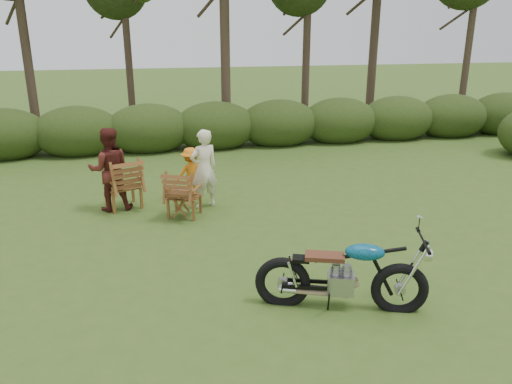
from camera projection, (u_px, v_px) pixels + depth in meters
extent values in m
plane|color=#34501A|center=(305.00, 290.00, 7.01)|extent=(80.00, 80.00, 0.00)
cylinder|color=#37281E|center=(22.00, 24.00, 15.04)|extent=(0.28, 0.28, 7.20)
cylinder|color=#37281E|center=(127.00, 38.00, 16.81)|extent=(0.24, 0.24, 6.30)
cylinder|color=#37281E|center=(225.00, 16.00, 15.17)|extent=(0.30, 0.30, 7.65)
cylinder|color=#37281E|center=(307.00, 35.00, 16.98)|extent=(0.26, 0.26, 6.48)
cylinder|color=#37281E|center=(376.00, 14.00, 18.38)|extent=(0.32, 0.32, 7.92)
cylinder|color=#37281E|center=(471.00, 29.00, 17.02)|extent=(0.24, 0.24, 6.84)
ellipsoid|color=#233613|center=(3.00, 135.00, 13.93)|extent=(2.52, 1.68, 1.51)
ellipsoid|color=#233613|center=(78.00, 132.00, 14.34)|extent=(2.52, 1.68, 1.51)
ellipsoid|color=#233613|center=(148.00, 129.00, 14.75)|extent=(2.52, 1.68, 1.51)
ellipsoid|color=#233613|center=(215.00, 127.00, 15.15)|extent=(2.52, 1.68, 1.51)
ellipsoid|color=#233613|center=(279.00, 124.00, 15.56)|extent=(2.52, 1.68, 1.51)
ellipsoid|color=#233613|center=(339.00, 121.00, 15.96)|extent=(2.52, 1.68, 1.51)
ellipsoid|color=#233613|center=(397.00, 119.00, 16.37)|extent=(2.52, 1.68, 1.51)
ellipsoid|color=#233613|center=(451.00, 117.00, 16.78)|extent=(2.52, 1.68, 1.51)
ellipsoid|color=#233613|center=(503.00, 115.00, 17.18)|extent=(2.52, 1.68, 1.51)
imported|color=beige|center=(178.00, 190.00, 9.48)|extent=(0.15, 0.15, 0.09)
imported|color=#F0E8C5|center=(205.00, 207.00, 10.27)|extent=(0.69, 0.57, 1.61)
imported|color=#501C16|center=(113.00, 209.00, 10.12)|extent=(0.85, 0.69, 1.67)
imported|color=orange|center=(192.00, 198.00, 10.76)|extent=(0.79, 0.55, 1.12)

